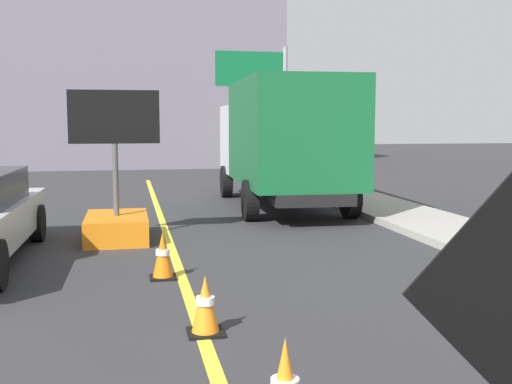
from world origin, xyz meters
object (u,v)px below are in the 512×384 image
object	(u,v)px
traffic_cone_mid_lane	(205,305)
arrow_board_trailer	(117,214)
box_truck	(283,139)
highway_guide_sign	(265,89)
traffic_cone_far_lane	(163,256)

from	to	relation	value
traffic_cone_mid_lane	arrow_board_trailer	bearing A→B (deg)	100.13
box_truck	highway_guide_sign	bearing A→B (deg)	80.55
arrow_board_trailer	traffic_cone_far_lane	size ratio (longest dim) A/B	4.23
box_truck	traffic_cone_mid_lane	distance (m)	9.50
traffic_cone_mid_lane	traffic_cone_far_lane	xyz separation A→B (m)	(-0.29, 2.35, 0.02)
highway_guide_sign	traffic_cone_far_lane	size ratio (longest dim) A/B	7.83
highway_guide_sign	traffic_cone_far_lane	world-z (taller)	highway_guide_sign
box_truck	traffic_cone_mid_lane	size ratio (longest dim) A/B	11.51
traffic_cone_mid_lane	traffic_cone_far_lane	bearing A→B (deg)	97.14
traffic_cone_far_lane	traffic_cone_mid_lane	bearing A→B (deg)	-82.86
box_truck	highway_guide_sign	distance (m)	8.60
arrow_board_trailer	highway_guide_sign	distance (m)	13.33
highway_guide_sign	traffic_cone_far_lane	xyz separation A→B (m)	(-4.73, -14.85, -3.11)
box_truck	traffic_cone_far_lane	bearing A→B (deg)	-117.08
arrow_board_trailer	traffic_cone_far_lane	bearing A→B (deg)	-77.58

